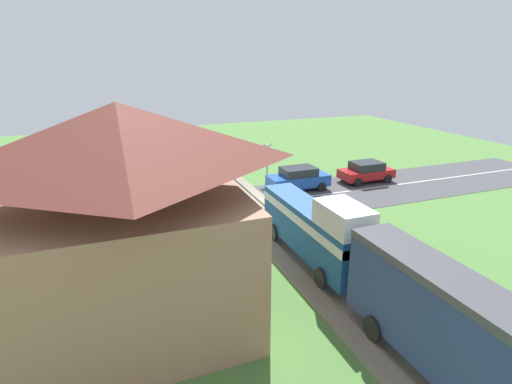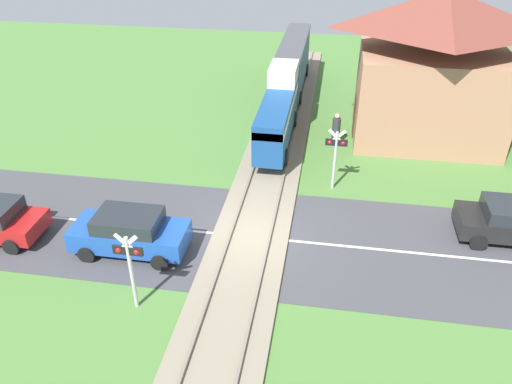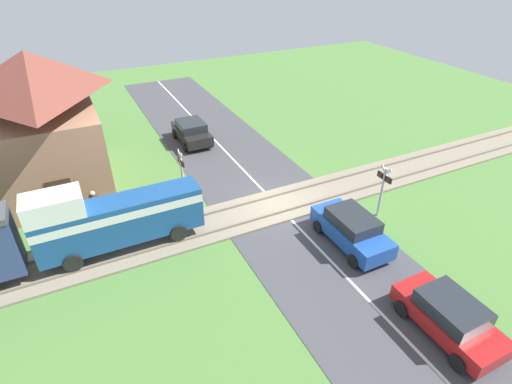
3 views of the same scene
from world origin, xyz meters
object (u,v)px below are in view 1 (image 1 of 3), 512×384
at_px(train, 379,275).
at_px(pedestrian_by_station, 253,269).
at_px(crossing_signal_east_approach, 220,205).
at_px(station_building, 129,231).
at_px(crossing_signal_west_approach, 267,157).
at_px(car_behind_queue, 366,171).
at_px(car_far_side, 76,224).
at_px(car_near_crossing, 298,178).

xyz_separation_m(train, pedestrian_by_station, (2.85, -3.64, -1.13)).
bearing_deg(crossing_signal_east_approach, station_building, 52.70).
bearing_deg(train, pedestrian_by_station, -51.93).
bearing_deg(crossing_signal_west_approach, car_behind_queue, 158.18).
relative_size(car_far_side, pedestrian_by_station, 2.30).
bearing_deg(car_behind_queue, crossing_signal_east_approach, 24.19).
bearing_deg(station_building, train, 162.17).
xyz_separation_m(car_near_crossing, car_far_side, (13.26, 2.88, -0.04)).
bearing_deg(pedestrian_by_station, crossing_signal_east_approach, -89.90).
distance_m(car_far_side, car_behind_queue, 18.79).
height_order(car_behind_queue, crossing_signal_west_approach, crossing_signal_west_approach).
xyz_separation_m(car_near_crossing, station_building, (11.17, 11.13, 2.74)).
xyz_separation_m(car_behind_queue, pedestrian_by_station, (12.15, 9.81, -0.02)).
height_order(car_near_crossing, pedestrian_by_station, pedestrian_by_station).
relative_size(station_building, pedestrian_by_station, 4.60).
relative_size(crossing_signal_east_approach, pedestrian_by_station, 1.70).
height_order(car_far_side, crossing_signal_east_approach, crossing_signal_east_approach).
relative_size(car_near_crossing, car_behind_queue, 1.07).
relative_size(car_near_crossing, car_far_side, 1.08).
distance_m(car_behind_queue, crossing_signal_east_approach, 13.36).
relative_size(car_near_crossing, crossing_signal_east_approach, 1.46).
distance_m(car_far_side, pedestrian_by_station, 9.45).
distance_m(train, pedestrian_by_station, 4.75).
relative_size(car_behind_queue, pedestrian_by_station, 2.33).
xyz_separation_m(car_behind_queue, crossing_signal_east_approach, (12.15, 5.46, 1.02)).
relative_size(car_behind_queue, crossing_signal_east_approach, 1.37).
xyz_separation_m(car_far_side, pedestrian_by_station, (-6.42, 6.93, -0.04)).
height_order(train, station_building, station_building).
bearing_deg(car_far_side, pedestrian_by_station, 132.83).
height_order(car_near_crossing, crossing_signal_east_approach, crossing_signal_east_approach).
xyz_separation_m(car_far_side, car_behind_queue, (-18.57, -2.88, -0.02)).
bearing_deg(train, crossing_signal_west_approach, -100.10).
xyz_separation_m(car_near_crossing, pedestrian_by_station, (6.84, 9.81, -0.07)).
bearing_deg(crossing_signal_west_approach, pedestrian_by_station, 65.28).
bearing_deg(crossing_signal_east_approach, car_behind_queue, -155.81).
distance_m(car_behind_queue, station_building, 20.08).
height_order(car_behind_queue, station_building, station_building).
height_order(crossing_signal_west_approach, crossing_signal_east_approach, same).
relative_size(train, crossing_signal_east_approach, 5.59).
bearing_deg(crossing_signal_east_approach, crossing_signal_west_approach, -125.38).
xyz_separation_m(crossing_signal_west_approach, pedestrian_by_station, (5.70, 12.39, -1.04)).
bearing_deg(car_near_crossing, train, 73.45).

